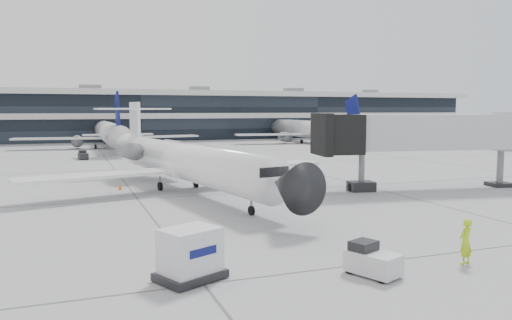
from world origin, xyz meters
name	(u,v)px	position (x,y,z in m)	size (l,w,h in m)	color
ground	(259,192)	(0.00, 0.00, 0.00)	(220.00, 220.00, 0.00)	gray
terminal	(135,118)	(0.00, 82.00, 5.00)	(170.00, 22.00, 10.00)	black
bg_jet_center	(110,148)	(-8.00, 55.00, 0.00)	(32.00, 40.00, 9.60)	silver
bg_jet_right	(308,143)	(32.00, 55.00, 0.00)	(32.00, 40.00, 9.60)	silver
regional_jet	(183,160)	(-5.82, 2.69, 2.61)	(26.45, 32.98, 7.64)	white
jet_bridge	(444,133)	(15.63, -3.83, 4.86)	(20.74, 7.06, 6.67)	silver
ramp_worker	(465,242)	(1.50, -21.58, 1.02)	(0.75, 0.49, 2.05)	#B3E418
baggage_tug	(372,261)	(-3.20, -21.36, 0.61)	(1.99, 2.46, 1.36)	silver
cargo_uld	(190,255)	(-10.37, -19.31, 1.04)	(3.09, 2.77, 2.08)	black
traffic_cone	(120,187)	(-10.82, 5.17, 0.25)	(0.38, 0.38, 0.53)	orange
far_tug	(83,156)	(-13.07, 33.92, 0.55)	(1.42, 2.09, 1.23)	black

